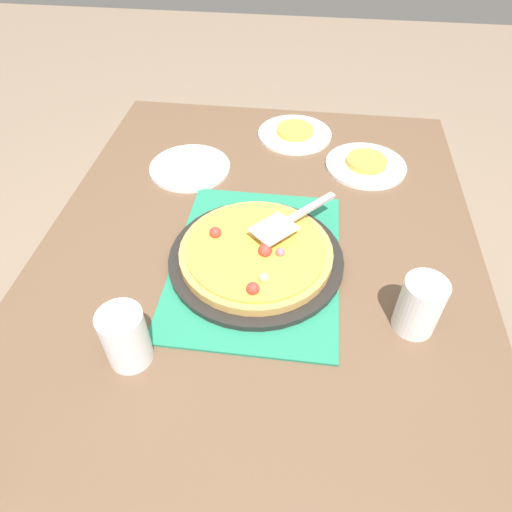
{
  "coord_description": "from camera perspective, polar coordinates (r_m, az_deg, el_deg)",
  "views": [
    {
      "loc": [
        -0.69,
        -0.09,
        1.47
      ],
      "look_at": [
        0.0,
        0.0,
        0.77
      ],
      "focal_mm": 32.06,
      "sensor_mm": 36.0,
      "label": 1
    }
  ],
  "objects": [
    {
      "name": "ground_plane",
      "position": [
        1.63,
        0.0,
        -19.43
      ],
      "size": [
        8.0,
        8.0,
        0.0
      ],
      "primitive_type": "plane",
      "color": "#84705B"
    },
    {
      "name": "pizza_pan",
      "position": [
        1.0,
        0.0,
        -0.28
      ],
      "size": [
        0.38,
        0.38,
        0.01
      ],
      "primitive_type": "cylinder",
      "color": "black",
      "rests_on": "placemat"
    },
    {
      "name": "plate_near_left",
      "position": [
        1.43,
        4.85,
        14.9
      ],
      "size": [
        0.22,
        0.22,
        0.01
      ],
      "primitive_type": "cylinder",
      "color": "white",
      "rests_on": "dining_table"
    },
    {
      "name": "served_slice_left",
      "position": [
        1.42,
        4.88,
        15.35
      ],
      "size": [
        0.11,
        0.11,
        0.02
      ],
      "primitive_type": "cylinder",
      "color": "gold",
      "rests_on": "plate_near_left"
    },
    {
      "name": "plate_side",
      "position": [
        1.29,
        -8.25,
        10.87
      ],
      "size": [
        0.22,
        0.22,
        0.01
      ],
      "primitive_type": "cylinder",
      "color": "white",
      "rests_on": "dining_table"
    },
    {
      "name": "pizza",
      "position": [
        0.98,
        -0.01,
        0.5
      ],
      "size": [
        0.33,
        0.33,
        0.05
      ],
      "color": "tan",
      "rests_on": "pizza_pan"
    },
    {
      "name": "plate_far_right",
      "position": [
        1.32,
        13.53,
        10.93
      ],
      "size": [
        0.22,
        0.22,
        0.01
      ],
      "primitive_type": "cylinder",
      "color": "white",
      "rests_on": "dining_table"
    },
    {
      "name": "cup_far",
      "position": [
        0.84,
        -15.98,
        -9.73
      ],
      "size": [
        0.08,
        0.08,
        0.12
      ],
      "primitive_type": "cylinder",
      "color": "white",
      "rests_on": "dining_table"
    },
    {
      "name": "cup_near",
      "position": [
        0.9,
        19.74,
        -5.85
      ],
      "size": [
        0.08,
        0.08,
        0.12
      ],
      "primitive_type": "cylinder",
      "color": "white",
      "rests_on": "dining_table"
    },
    {
      "name": "placemat",
      "position": [
        1.0,
        0.0,
        -0.68
      ],
      "size": [
        0.48,
        0.36,
        0.01
      ],
      "primitive_type": "cube",
      "color": "#237F5B",
      "rests_on": "dining_table"
    },
    {
      "name": "dining_table",
      "position": [
        1.09,
        0.0,
        -4.81
      ],
      "size": [
        1.4,
        1.0,
        0.75
      ],
      "color": "brown",
      "rests_on": "ground_plane"
    },
    {
      "name": "served_slice_right",
      "position": [
        1.31,
        13.63,
        11.4
      ],
      "size": [
        0.11,
        0.11,
        0.02
      ],
      "primitive_type": "cylinder",
      "color": "gold",
      "rests_on": "plate_far_right"
    },
    {
      "name": "pizza_server",
      "position": [
        1.0,
        4.27,
        4.58
      ],
      "size": [
        0.2,
        0.19,
        0.01
      ],
      "color": "silver",
      "rests_on": "pizza"
    }
  ]
}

